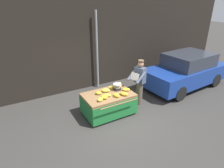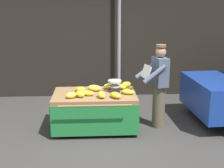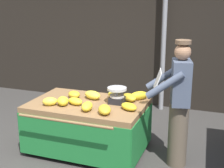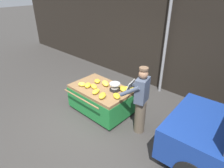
# 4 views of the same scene
# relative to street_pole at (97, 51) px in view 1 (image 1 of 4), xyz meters

# --- Properties ---
(ground_plane) EXTENTS (60.00, 60.00, 0.00)m
(ground_plane) POSITION_rel_street_pole_xyz_m (-0.48, -2.65, -1.63)
(ground_plane) COLOR #383533
(back_wall) EXTENTS (16.00, 0.24, 4.33)m
(back_wall) POSITION_rel_street_pole_xyz_m (-0.48, 0.30, 0.54)
(back_wall) COLOR black
(back_wall) RESTS_ON ground
(street_pole) EXTENTS (0.09, 0.09, 3.26)m
(street_pole) POSITION_rel_street_pole_xyz_m (0.00, 0.00, 0.00)
(street_pole) COLOR gray
(street_pole) RESTS_ON ground
(banana_cart) EXTENTS (1.67, 1.28, 0.75)m
(banana_cart) POSITION_rel_street_pole_xyz_m (-0.65, -2.17, -1.09)
(banana_cart) COLOR olive
(banana_cart) RESTS_ON ground
(weighing_scale) EXTENTS (0.28, 0.28, 0.23)m
(weighing_scale) POSITION_rel_street_pole_xyz_m (-0.24, -2.04, -0.76)
(weighing_scale) COLOR black
(weighing_scale) RESTS_ON banana_cart
(banana_bunch_0) EXTENTS (0.27, 0.25, 0.10)m
(banana_bunch_0) POSITION_rel_street_pole_xyz_m (-0.94, -2.02, -0.83)
(banana_bunch_0) COLOR gold
(banana_bunch_0) RESTS_ON banana_cart
(banana_bunch_1) EXTENTS (0.27, 0.33, 0.11)m
(banana_bunch_1) POSITION_rel_street_pole_xyz_m (-0.25, -2.49, -0.83)
(banana_bunch_1) COLOR gold
(banana_bunch_1) RESTS_ON banana_cart
(banana_bunch_2) EXTENTS (0.25, 0.28, 0.12)m
(banana_bunch_2) POSITION_rel_street_pole_xyz_m (-0.93, -2.39, -0.82)
(banana_bunch_2) COLOR yellow
(banana_bunch_2) RESTS_ON banana_cart
(banana_bunch_3) EXTENTS (0.31, 0.28, 0.10)m
(banana_bunch_3) POSITION_rel_street_pole_xyz_m (0.00, -2.25, -0.83)
(banana_bunch_3) COLOR gold
(banana_bunch_3) RESTS_ON banana_cart
(banana_bunch_4) EXTENTS (0.30, 0.29, 0.13)m
(banana_bunch_4) POSITION_rel_street_pole_xyz_m (0.01, -1.77, -0.82)
(banana_bunch_4) COLOR gold
(banana_bunch_4) RESTS_ON banana_cart
(banana_bunch_5) EXTENTS (0.28, 0.22, 0.10)m
(banana_bunch_5) POSITION_rel_street_pole_xyz_m (-0.78, -2.30, -0.83)
(banana_bunch_5) COLOR yellow
(banana_bunch_5) RESTS_ON banana_cart
(banana_bunch_6) EXTENTS (0.25, 0.23, 0.12)m
(banana_bunch_6) POSITION_rel_street_pole_xyz_m (-1.10, -2.46, -0.82)
(banana_bunch_6) COLOR yellow
(banana_bunch_6) RESTS_ON banana_cart
(banana_bunch_7) EXTENTS (0.33, 0.28, 0.12)m
(banana_bunch_7) POSITION_rel_street_pole_xyz_m (-0.65, -1.98, -0.82)
(banana_bunch_7) COLOR yellow
(banana_bunch_7) RESTS_ON banana_cart
(banana_bunch_8) EXTENTS (0.19, 0.28, 0.11)m
(banana_bunch_8) POSITION_rel_street_pole_xyz_m (-0.52, -2.46, -0.82)
(banana_bunch_8) COLOR yellow
(banana_bunch_8) RESTS_ON banana_cart
(banana_bunch_9) EXTENTS (0.32, 0.30, 0.11)m
(banana_bunch_9) POSITION_rel_street_pole_xyz_m (-0.11, -1.87, -0.83)
(banana_bunch_9) COLOR gold
(banana_bunch_9) RESTS_ON banana_cart
(banana_bunch_10) EXTENTS (0.28, 0.19, 0.12)m
(banana_bunch_10) POSITION_rel_street_pole_xyz_m (-0.33, -1.87, -0.82)
(banana_bunch_10) COLOR yellow
(banana_bunch_10) RESTS_ON banana_cart
(vendor_person) EXTENTS (0.66, 0.61, 1.71)m
(vendor_person) POSITION_rel_street_pole_xyz_m (0.65, -2.14, -0.76)
(vendor_person) COLOR brown
(vendor_person) RESTS_ON ground
(parked_car) EXTENTS (4.00, 1.93, 1.51)m
(parked_car) POSITION_rel_street_pole_xyz_m (3.40, -1.87, -0.88)
(parked_car) COLOR navy
(parked_car) RESTS_ON ground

